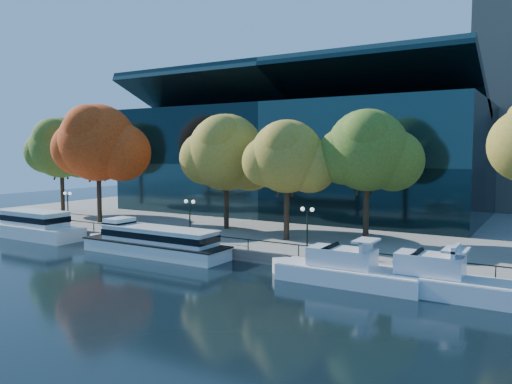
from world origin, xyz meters
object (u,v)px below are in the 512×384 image
Objects in this scene: tree_0 at (62,149)px; lamp_0 at (68,201)px; lamp_2 at (307,219)px; tree_3 at (288,158)px; tree_2 at (227,154)px; lamp_1 at (190,210)px; large_vessel at (32,225)px; tree_1 at (99,144)px; cruiser_near at (342,269)px; tree_4 at (369,152)px; cruiser_far at (430,278)px; tour_boat at (151,240)px.

tree_0 reaches higher than lamp_0.
tree_3 is at bearing 131.50° from lamp_2.
tree_2 reaches higher than lamp_1.
tree_0 is (-9.05, 11.23, 8.72)m from large_vessel.
tree_1 is 3.61× the size of lamp_0.
tree_3 is (-9.38, 9.23, 8.04)m from cruiser_near.
large_vessel is at bearing -148.19° from tree_2.
large_vessel is 16.86m from tree_0.
tree_4 reaches higher than tree_3.
tour_boat is at bearing 179.85° from cruiser_far.
tree_0 is 12.10m from tree_1.
tree_3 is (9.23, -2.90, -0.35)m from tree_2.
lamp_1 is (18.23, 0.00, 0.00)m from lamp_0.
tree_1 is at bearing 166.89° from cruiser_near.
tree_1 is at bearing 71.98° from large_vessel.
large_vessel is 1.22× the size of tree_3.
cruiser_far is 28.63m from tree_2.
tour_boat is 4.20× the size of lamp_1.
large_vessel is 1.32× the size of cruiser_far.
cruiser_near is 48.78m from tree_0.
cruiser_near is at bearing -33.09° from tree_2.
tree_3 reaches higher than cruiser_far.
tour_boat is 1.25× the size of tree_0.
cruiser_near is 37.12m from tree_1.
tree_0 is at bearing 167.92° from cruiser_far.
tree_3 is at bearing 17.37° from large_vessel.
lamp_1 reaches higher than cruiser_far.
large_vessel is 37.44m from cruiser_near.
lamp_0 is 18.23m from lamp_1.
lamp_2 is at bearing 0.00° from lamp_0.
tree_2 is 16.39m from tree_4.
lamp_1 is at bearing -152.15° from tree_4.
tour_boat is 22.39m from tree_4.
lamp_1 is (28.91, -7.61, -6.13)m from tree_0.
tree_3 is 27.42m from lamp_0.
tour_boat is 1.42× the size of cruiser_near.
tree_3 is (-15.53, 8.81, 7.98)m from cruiser_far.
tree_4 is at bearing 22.44° from tree_3.
tree_3 reaches higher than lamp_1.
tree_4 is (44.26, 0.50, -0.40)m from tree_0.
tree_2 is at bearing 86.15° from tour_boat.
lamp_2 is (-10.96, 3.65, 2.84)m from cruiser_far.
tree_0 is at bearing 165.24° from lamp_1.
tree_0 is at bearing 165.89° from cruiser_near.
cruiser_far is (25.54, -0.07, -0.23)m from tour_boat.
tree_2 is 3.22× the size of lamp_2.
tour_boat is 19.40m from cruiser_near.
tree_2 is 9.80m from lamp_1.
lamp_1 is at bearing 171.26° from cruiser_far.
tree_4 is 3.19× the size of lamp_0.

